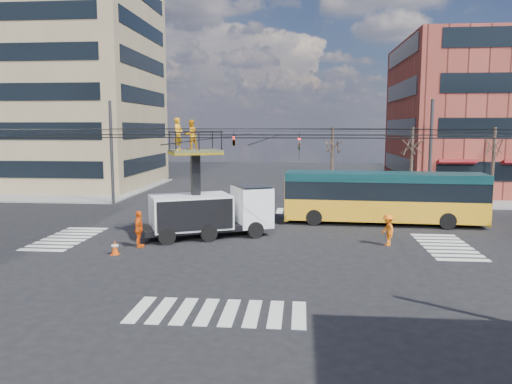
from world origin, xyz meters
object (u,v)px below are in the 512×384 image
object	(u,v)px
city_bus	(383,196)
flagger	(388,230)
traffic_cone	(115,247)
utility_truck	(210,199)
worker_ground	(139,229)

from	to	relation	value
city_bus	flagger	size ratio (longest dim) A/B	7.60
city_bus	traffic_cone	distance (m)	16.48
utility_truck	worker_ground	world-z (taller)	utility_truck
traffic_cone	worker_ground	xyz separation A→B (m)	(0.68, 1.51, 0.59)
worker_ground	traffic_cone	bearing A→B (deg)	148.74
traffic_cone	flagger	size ratio (longest dim) A/B	0.42
worker_ground	utility_truck	bearing A→B (deg)	-54.82
worker_ground	flagger	bearing A→B (deg)	-89.91
city_bus	flagger	xyz separation A→B (m)	(-0.66, -5.85, -0.92)
utility_truck	flagger	size ratio (longest dim) A/B	4.55
city_bus	flagger	distance (m)	5.96
flagger	worker_ground	bearing A→B (deg)	-98.67
worker_ground	flagger	distance (m)	12.56
utility_truck	city_bus	world-z (taller)	utility_truck
utility_truck	city_bus	bearing A→B (deg)	0.00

